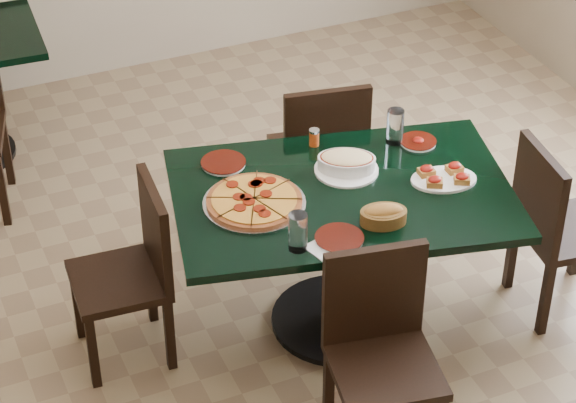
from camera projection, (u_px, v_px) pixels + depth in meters
name	position (u px, v px, depth m)	size (l,w,h in m)	color
floor	(300.00, 325.00, 5.26)	(5.50, 5.50, 0.00)	olive
main_table	(341.00, 225.00, 4.95)	(1.64, 1.24, 0.75)	black
chair_far	(321.00, 151.00, 5.55)	(0.49, 0.49, 0.91)	black
chair_near	(380.00, 343.00, 4.44)	(0.48, 0.48, 0.89)	black
chair_right	(555.00, 222.00, 5.10)	(0.46, 0.46, 0.88)	black
chair_left	(135.00, 265.00, 4.86)	(0.43, 0.43, 0.86)	black
pepperoni_pizza	(254.00, 201.00, 4.76)	(0.44, 0.44, 0.04)	silver
lasagna_casserole	(347.00, 162.00, 4.95)	(0.31, 0.29, 0.09)	white
bread_basket	(383.00, 215.00, 4.64)	(0.22, 0.18, 0.09)	brown
bruschetta_platter	(444.00, 177.00, 4.90)	(0.33, 0.27, 0.05)	white
side_plate_near	(339.00, 238.00, 4.56)	(0.20, 0.20, 0.02)	white
side_plate_far_r	(418.00, 142.00, 5.16)	(0.17, 0.17, 0.03)	white
side_plate_far_l	(223.00, 163.00, 5.01)	(0.20, 0.20, 0.02)	white
napkin_setting	(330.00, 248.00, 4.52)	(0.19, 0.19, 0.01)	silver
water_glass_a	(395.00, 127.00, 5.12)	(0.08, 0.08, 0.17)	silver
water_glass_b	(298.00, 232.00, 4.47)	(0.08, 0.08, 0.17)	silver
pepper_shaker	(314.00, 137.00, 5.12)	(0.05, 0.05, 0.08)	#CA5415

